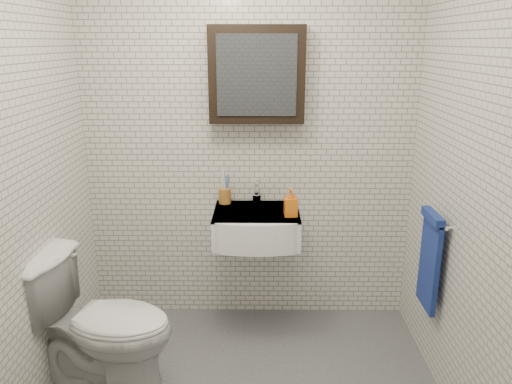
# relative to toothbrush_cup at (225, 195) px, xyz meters

# --- Properties ---
(room_shell) EXTENTS (2.22, 2.02, 2.51)m
(room_shell) POSITION_rel_toothbrush_cup_xyz_m (0.16, -0.94, 0.56)
(room_shell) COLOR silver
(room_shell) RESTS_ON ground
(washbasin) EXTENTS (0.55, 0.50, 0.20)m
(washbasin) POSITION_rel_toothbrush_cup_xyz_m (0.21, -0.21, -0.15)
(washbasin) COLOR white
(washbasin) RESTS_ON room_shell
(faucet) EXTENTS (0.06, 0.20, 0.15)m
(faucet) POSITION_rel_toothbrush_cup_xyz_m (0.21, -0.01, 0.01)
(faucet) COLOR silver
(faucet) RESTS_ON washbasin
(mirror_cabinet) EXTENTS (0.60, 0.15, 0.60)m
(mirror_cabinet) POSITION_rel_toothbrush_cup_xyz_m (0.21, -0.01, 0.79)
(mirror_cabinet) COLOR black
(mirror_cabinet) RESTS_ON room_shell
(towel_rail) EXTENTS (0.09, 0.30, 0.58)m
(towel_rail) POSITION_rel_toothbrush_cup_xyz_m (1.21, -0.59, -0.18)
(towel_rail) COLOR silver
(towel_rail) RESTS_ON room_shell
(toothbrush_cup) EXTENTS (0.11, 0.11, 0.23)m
(toothbrush_cup) POSITION_rel_toothbrush_cup_xyz_m (0.00, 0.00, 0.00)
(toothbrush_cup) COLOR #9D6627
(toothbrush_cup) RESTS_ON washbasin
(soap_bottle) EXTENTS (0.09, 0.09, 0.18)m
(soap_bottle) POSITION_rel_toothbrush_cup_xyz_m (0.43, -0.25, 0.03)
(soap_bottle) COLOR #DF5A17
(soap_bottle) RESTS_ON washbasin
(toilet) EXTENTS (0.88, 0.60, 0.82)m
(toilet) POSITION_rel_toothbrush_cup_xyz_m (-0.64, -0.81, -0.50)
(toilet) COLOR white
(toilet) RESTS_ON ground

